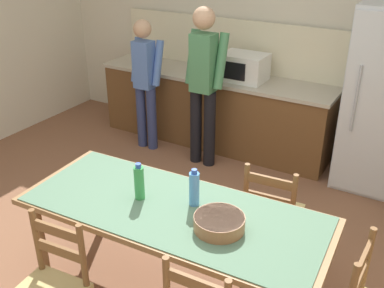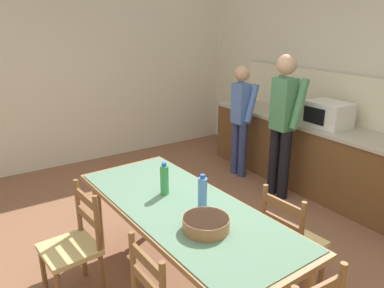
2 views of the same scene
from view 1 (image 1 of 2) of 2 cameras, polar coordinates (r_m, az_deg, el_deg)
ground_plane at (r=3.74m, az=-2.29°, el=-15.51°), size 8.32×8.32×0.00m
wall_back at (r=5.33m, az=13.40°, el=14.30°), size 6.52×0.12×2.90m
kitchen_counter at (r=5.53m, az=2.83°, el=4.47°), size 2.89×0.66×0.88m
counter_splashback at (r=5.57m, az=4.54°, el=12.57°), size 2.85×0.03×0.60m
microwave at (r=5.16m, az=6.60°, el=9.67°), size 0.50×0.39×0.30m
dining_table at (r=3.08m, az=-2.40°, el=-9.35°), size 2.14×0.93×0.78m
bottle_near_centre at (r=3.09m, az=-6.72°, el=-4.86°), size 0.07×0.07×0.27m
bottle_off_centre at (r=3.00m, az=0.29°, el=-5.67°), size 0.07×0.07×0.27m
serving_bowl at (r=2.82m, az=3.48°, el=-9.85°), size 0.32×0.32×0.09m
chair_side_far_right at (r=3.61m, az=10.08°, el=-8.72°), size 0.45×0.43×0.91m
person_at_sink at (r=5.28m, az=-5.97°, el=8.24°), size 0.39×0.27×1.55m
person_at_counter at (r=4.83m, az=1.49°, el=8.09°), size 0.44×0.30×1.75m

